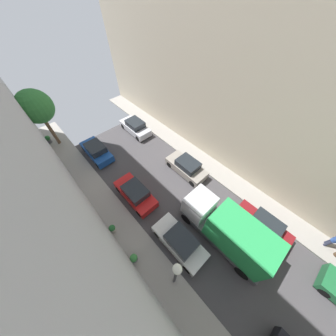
# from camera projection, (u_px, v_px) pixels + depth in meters

# --- Properties ---
(ground) EXTENTS (32.00, 32.00, 0.00)m
(ground) POSITION_uv_depth(u_px,v_px,m) (207.00, 225.00, 13.56)
(ground) COLOR #423F42
(sidewalk_left) EXTENTS (2.00, 44.00, 0.15)m
(sidewalk_left) POSITION_uv_depth(u_px,v_px,m) (160.00, 274.00, 11.38)
(sidewalk_left) COLOR gray
(sidewalk_left) RESTS_ON ground
(sidewalk_right) EXTENTS (2.00, 44.00, 0.15)m
(sidewalk_right) POSITION_uv_depth(u_px,v_px,m) (241.00, 188.00, 15.62)
(sidewalk_right) COLOR gray
(sidewalk_right) RESTS_ON ground
(building_right) EXTENTS (6.00, 44.00, 16.38)m
(building_right) POSITION_uv_depth(u_px,v_px,m) (317.00, 87.00, 10.98)
(building_right) COLOR beige
(building_right) RESTS_ON ground
(parked_car_left_2) EXTENTS (1.78, 4.20, 1.57)m
(parked_car_left_2) POSITION_uv_depth(u_px,v_px,m) (180.00, 242.00, 12.06)
(parked_car_left_2) COLOR white
(parked_car_left_2) RESTS_ON ground
(parked_car_left_3) EXTENTS (1.78, 4.20, 1.57)m
(parked_car_left_3) POSITION_uv_depth(u_px,v_px,m) (135.00, 193.00, 14.53)
(parked_car_left_3) COLOR red
(parked_car_left_3) RESTS_ON ground
(parked_car_left_4) EXTENTS (1.78, 4.20, 1.57)m
(parked_car_left_4) POSITION_uv_depth(u_px,v_px,m) (96.00, 151.00, 17.74)
(parked_car_left_4) COLOR #194799
(parked_car_left_4) RESTS_ON ground
(parked_car_right_2) EXTENTS (1.78, 4.20, 1.57)m
(parked_car_right_2) POSITION_uv_depth(u_px,v_px,m) (262.00, 226.00, 12.77)
(parked_car_right_2) COLOR maroon
(parked_car_right_2) RESTS_ON ground
(parked_car_right_3) EXTENTS (1.78, 4.20, 1.57)m
(parked_car_right_3) POSITION_uv_depth(u_px,v_px,m) (187.00, 167.00, 16.38)
(parked_car_right_3) COLOR gray
(parked_car_right_3) RESTS_ON ground
(parked_car_right_4) EXTENTS (1.78, 4.20, 1.57)m
(parked_car_right_4) POSITION_uv_depth(u_px,v_px,m) (135.00, 127.00, 20.27)
(parked_car_right_4) COLOR silver
(parked_car_right_4) RESTS_ON ground
(delivery_truck) EXTENTS (2.26, 6.60, 3.38)m
(delivery_truck) POSITION_uv_depth(u_px,v_px,m) (228.00, 230.00, 11.50)
(delivery_truck) COLOR #4C4C51
(delivery_truck) RESTS_ON ground
(pedestrian) EXTENTS (0.40, 0.36, 1.72)m
(pedestrian) POSITION_uv_depth(u_px,v_px,m) (334.00, 240.00, 11.78)
(pedestrian) COLOR #2D334C
(pedestrian) RESTS_ON sidewalk_right
(street_tree_0) EXTENTS (3.15, 3.15, 6.14)m
(street_tree_0) POSITION_uv_depth(u_px,v_px,m) (35.00, 107.00, 15.81)
(street_tree_0) COLOR brown
(street_tree_0) RESTS_ON sidewalk_left
(potted_plant_0) EXTENTS (0.48, 0.48, 0.83)m
(potted_plant_0) POSITION_uv_depth(u_px,v_px,m) (112.00, 229.00, 12.75)
(potted_plant_0) COLOR #B2A899
(potted_plant_0) RESTS_ON sidewalk_left
(potted_plant_2) EXTENTS (0.53, 0.53, 0.90)m
(potted_plant_2) POSITION_uv_depth(u_px,v_px,m) (48.00, 139.00, 19.03)
(potted_plant_2) COLOR slate
(potted_plant_2) RESTS_ON sidewalk_left
(potted_plant_3) EXTENTS (0.53, 0.53, 0.77)m
(potted_plant_3) POSITION_uv_depth(u_px,v_px,m) (134.00, 258.00, 11.54)
(potted_plant_3) COLOR slate
(potted_plant_3) RESTS_ON sidewalk_left
(lamp_post) EXTENTS (0.44, 0.44, 5.24)m
(lamp_post) POSITION_uv_depth(u_px,v_px,m) (176.00, 274.00, 8.35)
(lamp_post) COLOR #333338
(lamp_post) RESTS_ON sidewalk_left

